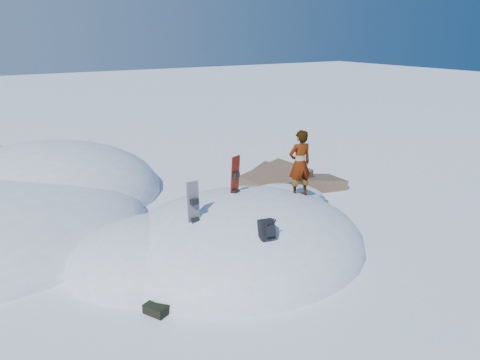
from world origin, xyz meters
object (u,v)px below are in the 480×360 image
backpack (267,229)px  snowboard_red (235,185)px  person (300,164)px  snowboard_dark (194,213)px

backpack → snowboard_red: bearing=87.0°
snowboard_red → backpack: bearing=-124.6°
backpack → person: (2.37, 1.85, 0.73)m
snowboard_dark → person: (3.46, 0.41, 0.59)m
backpack → person: size_ratio=0.29×
person → backpack: bearing=45.1°
snowboard_red → person: bearing=-35.4°
snowboard_red → snowboard_dark: snowboard_red is taller
snowboard_red → snowboard_dark: size_ratio=1.06×
person → snowboard_dark: bearing=14.0°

